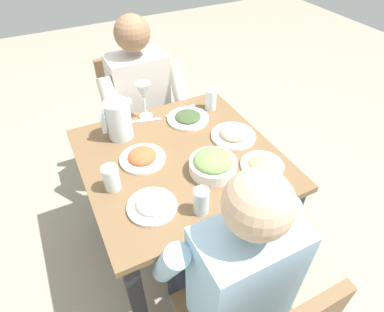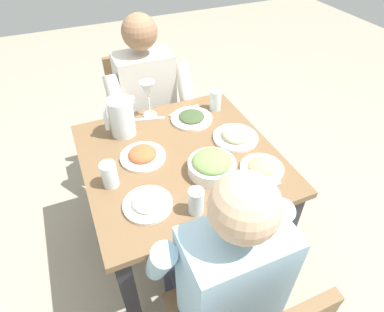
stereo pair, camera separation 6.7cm
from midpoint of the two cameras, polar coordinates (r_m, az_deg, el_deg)
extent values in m
plane|color=#9E937F|center=(2.02, -2.62, -15.46)|extent=(8.00, 8.00, 0.00)
cube|color=brown|center=(1.49, -3.44, -0.47)|extent=(0.86, 0.86, 0.03)
cube|color=#232328|center=(2.10, 2.16, 1.43)|extent=(0.06, 0.06, 0.69)
cube|color=#232328|center=(1.95, -17.84, -5.01)|extent=(0.06, 0.06, 0.69)
cube|color=#232328|center=(1.70, 14.63, -13.39)|extent=(0.06, 0.06, 0.69)
cube|color=#232328|center=(1.50, -10.87, -24.24)|extent=(0.06, 0.06, 0.69)
cube|color=brown|center=(2.45, -6.60, 3.74)|extent=(0.04, 0.04, 0.42)
cube|color=brown|center=(2.38, -14.20, 1.42)|extent=(0.04, 0.04, 0.42)
cube|color=brown|center=(2.20, -3.35, -1.07)|extent=(0.04, 0.04, 0.42)
cube|color=brown|center=(2.13, -11.73, -3.80)|extent=(0.04, 0.04, 0.42)
cube|color=brown|center=(2.14, -9.61, 4.72)|extent=(0.40, 0.40, 0.03)
cube|color=brown|center=(2.17, -11.86, 11.95)|extent=(0.38, 0.04, 0.42)
cube|color=brown|center=(1.67, 8.27, -22.31)|extent=(0.04, 0.04, 0.42)
cube|color=silver|center=(1.98, -10.17, 10.38)|extent=(0.32, 0.20, 0.50)
sphere|color=#936B4C|center=(1.82, -11.62, 20.41)|extent=(0.19, 0.19, 0.19)
cylinder|color=#2D3342|center=(2.01, -5.21, 1.67)|extent=(0.11, 0.38, 0.11)
cylinder|color=#2D3342|center=(2.01, -2.78, -5.66)|extent=(0.10, 0.10, 0.45)
cylinder|color=silver|center=(1.91, -3.11, 10.62)|extent=(0.08, 0.23, 0.37)
cylinder|color=#2D3342|center=(1.97, -9.76, 0.25)|extent=(0.11, 0.38, 0.11)
cylinder|color=#2D3342|center=(1.97, -7.31, -7.24)|extent=(0.10, 0.10, 0.45)
cylinder|color=silver|center=(1.81, -14.83, 7.40)|extent=(0.08, 0.23, 0.37)
cube|color=#9EC6E0|center=(1.13, 7.16, -20.67)|extent=(0.32, 0.20, 0.50)
sphere|color=#DBB28E|center=(0.83, 9.29, -8.50)|extent=(0.19, 0.19, 0.19)
cylinder|color=#2D3342|center=(1.44, -1.23, -21.38)|extent=(0.11, 0.38, 0.11)
cylinder|color=#2D3342|center=(1.69, -4.09, -19.22)|extent=(0.10, 0.10, 0.45)
cylinder|color=#9EC6E0|center=(1.13, -5.86, -18.52)|extent=(0.08, 0.23, 0.37)
cylinder|color=#2D3342|center=(1.48, 5.06, -18.69)|extent=(0.11, 0.38, 0.11)
cylinder|color=#2D3342|center=(1.73, 1.33, -17.06)|extent=(0.10, 0.10, 0.45)
cylinder|color=#9EC6E0|center=(1.25, 11.72, -11.09)|extent=(0.08, 0.23, 0.37)
cylinder|color=silver|center=(1.58, -13.98, 6.18)|extent=(0.12, 0.12, 0.19)
cube|color=silver|center=(1.57, -16.65, 5.68)|extent=(0.02, 0.02, 0.11)
cube|color=silver|center=(1.55, -12.56, 9.25)|extent=(0.04, 0.03, 0.02)
cylinder|color=white|center=(1.39, 2.33, -1.85)|extent=(0.21, 0.21, 0.05)
ellipsoid|color=#759951|center=(1.36, 2.37, -0.76)|extent=(0.17, 0.17, 0.06)
cylinder|color=white|center=(1.47, -9.97, -0.49)|extent=(0.21, 0.21, 0.01)
ellipsoid|color=#CC5B33|center=(1.46, -10.05, 0.03)|extent=(0.13, 0.13, 0.05)
cylinder|color=white|center=(1.59, 6.08, 3.51)|extent=(0.22, 0.22, 0.01)
ellipsoid|color=#B7AD89|center=(1.58, 6.13, 4.04)|extent=(0.14, 0.14, 0.05)
cylinder|color=white|center=(1.27, -8.56, -8.80)|extent=(0.19, 0.19, 0.01)
ellipsoid|color=white|center=(1.26, -8.65, -8.25)|extent=(0.12, 0.12, 0.05)
cylinder|color=white|center=(1.70, -1.84, 6.58)|extent=(0.22, 0.22, 0.01)
ellipsoid|color=#3D512D|center=(1.69, -1.85, 6.96)|extent=(0.13, 0.13, 0.03)
cylinder|color=white|center=(1.44, 10.92, -1.67)|extent=(0.19, 0.19, 0.01)
ellipsoid|color=#E0C670|center=(1.43, 11.01, -1.17)|extent=(0.12, 0.12, 0.04)
cylinder|color=silver|center=(1.34, -15.43, -3.82)|extent=(0.07, 0.07, 0.11)
cylinder|color=silver|center=(1.21, 0.04, -7.97)|extent=(0.06, 0.06, 0.11)
cylinder|color=silver|center=(1.76, 2.22, 9.91)|extent=(0.06, 0.06, 0.11)
cylinder|color=silver|center=(1.75, -9.20, 6.93)|extent=(0.07, 0.07, 0.01)
cylinder|color=silver|center=(1.72, -9.39, 8.39)|extent=(0.01, 0.01, 0.10)
cone|color=silver|center=(1.67, -9.75, 11.12)|extent=(0.08, 0.08, 0.09)
cylinder|color=white|center=(1.31, 11.11, -6.55)|extent=(0.03, 0.03, 0.04)
cylinder|color=#B2B2B7|center=(1.29, 11.26, -5.74)|extent=(0.03, 0.03, 0.01)
cube|color=silver|center=(1.37, 10.97, -4.66)|extent=(0.17, 0.05, 0.01)
cube|color=silver|center=(1.71, -9.71, 6.10)|extent=(0.18, 0.07, 0.01)
cube|color=silver|center=(1.28, 6.80, -8.29)|extent=(0.17, 0.08, 0.01)
cube|color=silver|center=(1.76, -3.21, 7.87)|extent=(0.19, 0.05, 0.01)
camera|label=1|loc=(0.03, -91.32, -1.16)|focal=30.31mm
camera|label=2|loc=(0.03, 88.68, 1.16)|focal=30.31mm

